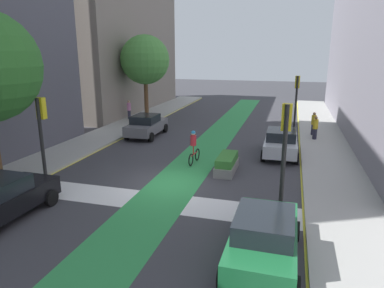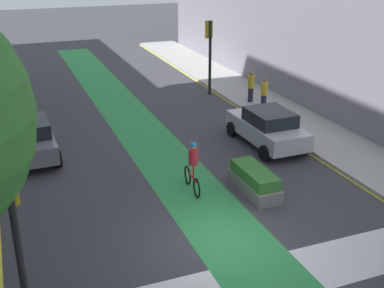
% 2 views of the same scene
% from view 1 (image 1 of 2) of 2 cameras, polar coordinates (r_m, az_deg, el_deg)
% --- Properties ---
extents(ground_plane, '(120.00, 120.00, 0.00)m').
position_cam_1_polar(ground_plane, '(16.27, -3.97, -6.47)').
color(ground_plane, '#38383D').
extents(bike_lane_paint, '(2.40, 60.00, 0.01)m').
position_cam_1_polar(bike_lane_paint, '(16.17, -2.94, -6.58)').
color(bike_lane_paint, '#2D8C47').
rests_on(bike_lane_paint, ground_plane).
extents(crosswalk_band, '(12.00, 1.80, 0.01)m').
position_cam_1_polar(crosswalk_band, '(14.55, -6.65, -9.20)').
color(crosswalk_band, silver).
rests_on(crosswalk_band, ground_plane).
extents(sidewalk_left, '(3.00, 60.00, 0.15)m').
position_cam_1_polar(sidewalk_left, '(19.95, -24.74, -3.55)').
color(sidewalk_left, '#9E9E99').
rests_on(sidewalk_left, ground_plane).
extents(curb_stripe_left, '(0.16, 60.00, 0.01)m').
position_cam_1_polar(curb_stripe_left, '(19.05, -21.26, -4.24)').
color(curb_stripe_left, yellow).
rests_on(curb_stripe_left, ground_plane).
extents(sidewalk_right, '(3.00, 60.00, 0.15)m').
position_cam_1_polar(sidewalk_right, '(15.56, 23.35, -8.46)').
color(sidewalk_right, '#9E9E99').
rests_on(sidewalk_right, ground_plane).
extents(curb_stripe_right, '(0.16, 60.00, 0.01)m').
position_cam_1_polar(curb_stripe_right, '(15.43, 17.75, -8.39)').
color(curb_stripe_right, yellow).
rests_on(curb_stripe_right, ground_plane).
extents(traffic_signal_near_right, '(0.35, 0.52, 4.17)m').
position_cam_1_polar(traffic_signal_near_right, '(12.73, 14.97, 0.80)').
color(traffic_signal_near_right, black).
rests_on(traffic_signal_near_right, ground_plane).
extents(traffic_signal_near_left, '(0.35, 0.52, 3.96)m').
position_cam_1_polar(traffic_signal_near_left, '(16.93, -23.35, 3.01)').
color(traffic_signal_near_left, black).
rests_on(traffic_signal_near_left, ground_plane).
extents(traffic_signal_far_right, '(0.35, 0.52, 4.10)m').
position_cam_1_polar(traffic_signal_far_right, '(28.52, 16.73, 8.16)').
color(traffic_signal_far_right, black).
rests_on(traffic_signal_far_right, ground_plane).
extents(car_black_left_near, '(2.10, 4.24, 1.57)m').
position_cam_1_polar(car_black_left_near, '(14.41, -28.81, -7.85)').
color(car_black_left_near, black).
rests_on(car_black_left_near, ground_plane).
extents(car_green_right_near, '(2.05, 4.21, 1.57)m').
position_cam_1_polar(car_green_right_near, '(10.49, 11.68, -14.65)').
color(car_green_right_near, '#196033').
rests_on(car_green_right_near, ground_plane).
extents(car_grey_left_far, '(2.09, 4.23, 1.57)m').
position_cam_1_polar(car_grey_left_far, '(25.20, -7.46, 3.06)').
color(car_grey_left_far, slate).
rests_on(car_grey_left_far, ground_plane).
extents(car_silver_right_far, '(2.06, 4.22, 1.57)m').
position_cam_1_polar(car_silver_right_far, '(20.92, 14.31, 0.27)').
color(car_silver_right_far, '#B2B7BF').
rests_on(car_silver_right_far, ground_plane).
extents(cyclist_in_lane, '(0.32, 1.73, 1.86)m').
position_cam_1_polar(cyclist_in_lane, '(18.77, 0.28, -0.38)').
color(cyclist_in_lane, black).
rests_on(cyclist_in_lane, ground_plane).
extents(pedestrian_sidewalk_right_a, '(0.34, 0.34, 1.57)m').
position_cam_1_polar(pedestrian_sidewalk_right_a, '(24.94, 19.49, 2.53)').
color(pedestrian_sidewalk_right_a, '#262638').
rests_on(pedestrian_sidewalk_right_a, sidewalk_right).
extents(pedestrian_sidewalk_left_a, '(0.34, 0.34, 1.63)m').
position_cam_1_polar(pedestrian_sidewalk_left_a, '(31.25, -10.25, 5.57)').
color(pedestrian_sidewalk_left_a, '#262638').
rests_on(pedestrian_sidewalk_left_a, sidewalk_left).
extents(pedestrian_sidewalk_right_b, '(0.34, 0.34, 1.62)m').
position_cam_1_polar(pedestrian_sidewalk_right_b, '(26.24, 19.25, 3.20)').
color(pedestrian_sidewalk_right_b, '#262638').
rests_on(pedestrian_sidewalk_right_b, sidewalk_right).
extents(street_tree_far, '(4.19, 4.19, 7.17)m').
position_cam_1_polar(street_tree_far, '(30.96, -7.69, 13.46)').
color(street_tree_far, brown).
rests_on(street_tree_far, sidewalk_left).
extents(median_planter, '(0.91, 2.40, 0.85)m').
position_cam_1_polar(median_planter, '(17.79, 5.70, -3.24)').
color(median_planter, slate).
rests_on(median_planter, ground_plane).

